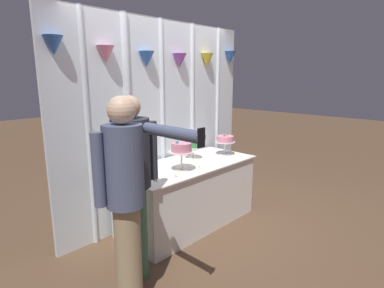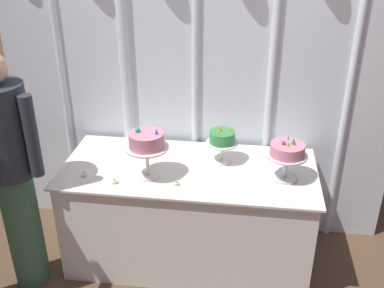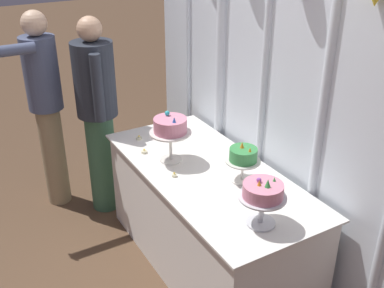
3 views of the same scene
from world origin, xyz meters
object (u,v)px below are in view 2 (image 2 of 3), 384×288
cake_display_center (222,140)px  tealight_near_right (176,184)px  cake_display_leftmost (146,143)px  cake_table (189,214)px  guest_man_dark_suit (11,168)px  tealight_near_left (114,182)px  tealight_far_left (84,175)px  cake_display_rightmost (287,152)px

cake_display_center → tealight_near_right: bearing=-126.7°
cake_display_leftmost → cake_table: bearing=29.9°
cake_table → guest_man_dark_suit: bearing=-160.8°
tealight_near_left → tealight_near_right: (0.41, 0.03, 0.00)m
cake_table → tealight_far_left: 0.82m
cake_display_leftmost → tealight_near_right: 0.33m
cake_display_leftmost → cake_display_rightmost: size_ratio=1.18×
cake_display_center → cake_display_rightmost: (0.44, -0.18, 0.03)m
cake_display_leftmost → tealight_near_left: size_ratio=8.00×
cake_display_leftmost → cake_display_center: bearing=30.0°
cake_table → cake_display_center: size_ratio=6.50×
tealight_near_right → guest_man_dark_suit: guest_man_dark_suit is taller
cake_table → tealight_near_left: 0.67m
cake_display_rightmost → guest_man_dark_suit: guest_man_dark_suit is taller
guest_man_dark_suit → tealight_near_right: bearing=8.1°
cake_display_leftmost → guest_man_dark_suit: guest_man_dark_suit is taller
cake_table → tealight_near_right: bearing=-101.9°
cake_table → tealight_far_left: tealight_far_left is taller
tealight_near_right → cake_display_rightmost: bearing=14.0°
cake_display_rightmost → tealight_far_left: bearing=-173.8°
cake_display_rightmost → guest_man_dark_suit: (-1.75, -0.33, -0.06)m
cake_display_center → guest_man_dark_suit: 1.41m
cake_table → cake_display_rightmost: size_ratio=5.81×
cake_display_center → cake_table: bearing=-149.8°
tealight_far_left → tealight_near_right: tealight_far_left is taller
cake_display_center → tealight_near_left: bearing=-150.0°
tealight_far_left → tealight_near_left: 0.24m
tealight_near_right → tealight_far_left: bearing=177.3°
cake_display_leftmost → tealight_far_left: cake_display_leftmost is taller
tealight_near_left → tealight_near_right: 0.41m
tealight_far_left → guest_man_dark_suit: 0.46m
cake_display_rightmost → cake_display_leftmost: bearing=-174.3°
cake_table → tealight_far_left: size_ratio=39.10×
cake_display_leftmost → guest_man_dark_suit: 0.88m
tealight_near_right → guest_man_dark_suit: 1.06m
cake_display_rightmost → cake_display_center: bearing=157.2°
cake_display_rightmost → tealight_near_right: bearing=-166.0°
tealight_far_left → tealight_near_right: 0.64m
tealight_far_left → cake_display_rightmost: bearing=6.2°
guest_man_dark_suit → tealight_near_left: bearing=10.5°
cake_display_rightmost → tealight_near_right: 0.75m
cake_display_center → cake_display_rightmost: 0.47m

